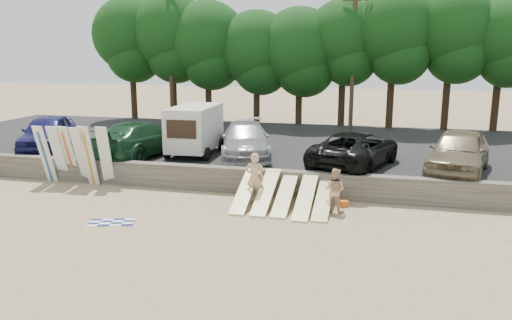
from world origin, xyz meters
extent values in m
plane|color=tan|center=(0.00, 0.00, 0.00)|extent=(120.00, 120.00, 0.00)
cube|color=#6B6356|center=(0.00, 3.00, 0.50)|extent=(44.00, 0.50, 1.00)
cube|color=#282828|center=(0.00, 10.50, 0.35)|extent=(44.00, 14.50, 0.70)
cylinder|color=#382616|center=(-13.65, 17.60, 2.72)|extent=(0.44, 0.44, 4.04)
sphere|color=#1A4B15|center=(-13.65, 17.60, 6.66)|extent=(5.29, 5.29, 5.29)
cylinder|color=#382616|center=(-10.52, 17.60, 2.75)|extent=(0.44, 0.44, 4.10)
sphere|color=#1A4B15|center=(-10.52, 17.60, 6.75)|extent=(5.48, 5.48, 5.48)
cylinder|color=#382616|center=(-7.92, 17.60, 2.56)|extent=(0.44, 0.44, 3.72)
sphere|color=#1A4B15|center=(-7.92, 17.60, 6.20)|extent=(5.49, 5.49, 5.49)
cylinder|color=#382616|center=(-4.46, 17.60, 2.38)|extent=(0.44, 0.44, 3.37)
sphere|color=#1A4B15|center=(-4.46, 17.60, 5.67)|extent=(5.13, 5.13, 5.13)
cylinder|color=#382616|center=(-1.55, 17.59, 2.39)|extent=(0.44, 0.44, 3.38)
sphere|color=#1A4B15|center=(-1.55, 17.59, 5.69)|extent=(5.39, 5.39, 5.39)
cylinder|color=#382616|center=(1.29, 17.60, 2.63)|extent=(0.44, 0.44, 3.87)
sphere|color=#1A4B15|center=(1.29, 17.60, 6.42)|extent=(4.82, 4.82, 4.82)
cylinder|color=#382616|center=(4.36, 17.32, 2.76)|extent=(0.44, 0.44, 4.13)
sphere|color=#1A4B15|center=(4.36, 17.32, 6.80)|extent=(5.15, 5.15, 5.15)
cylinder|color=#382616|center=(7.74, 17.60, 2.79)|extent=(0.44, 0.44, 4.19)
sphere|color=#1A4B15|center=(7.74, 17.60, 6.89)|extent=(5.14, 5.14, 5.14)
cylinder|color=#382616|center=(10.62, 17.57, 2.65)|extent=(0.44, 0.44, 3.89)
sphere|color=#1A4B15|center=(10.62, 17.57, 6.45)|extent=(4.73, 4.73, 4.73)
cylinder|color=#473321|center=(-10.00, 16.00, 5.20)|extent=(0.26, 0.26, 9.00)
cube|color=#473321|center=(-10.00, 16.00, 8.50)|extent=(1.50, 0.10, 0.10)
cylinder|color=#473321|center=(2.00, 16.00, 5.20)|extent=(0.26, 0.26, 9.00)
cube|color=#473321|center=(2.00, 16.00, 8.50)|extent=(1.50, 0.10, 0.10)
cube|color=beige|center=(-4.75, 6.41, 2.02)|extent=(1.94, 3.69, 2.00)
cube|color=black|center=(-4.69, 4.58, 2.20)|extent=(1.36, 0.08, 0.82)
cylinder|color=black|center=(-5.66, 5.20, 1.00)|extent=(0.20, 0.60, 0.60)
cylinder|color=black|center=(-3.76, 5.27, 1.00)|extent=(0.20, 0.60, 0.60)
cylinder|color=black|center=(-5.75, 7.56, 1.00)|extent=(0.20, 0.60, 0.60)
cylinder|color=black|center=(-3.85, 7.63, 1.00)|extent=(0.20, 0.60, 0.60)
imported|color=#16174F|center=(-12.24, 5.68, 1.57)|extent=(3.82, 5.50, 1.74)
imported|color=#14381E|center=(-7.17, 5.58, 1.51)|extent=(3.11, 5.89, 1.63)
imported|color=#959499|center=(-2.30, 6.54, 1.48)|extent=(3.59, 5.80, 1.57)
imported|color=black|center=(2.77, 5.59, 1.47)|extent=(4.06, 6.04, 1.54)
imported|color=#78684C|center=(6.87, 5.43, 1.58)|extent=(3.33, 5.53, 1.76)
cube|color=silver|center=(-10.02, 2.40, 1.26)|extent=(0.55, 0.78, 2.52)
cube|color=silver|center=(-9.48, 2.56, 1.25)|extent=(0.52, 0.82, 2.51)
cube|color=silver|center=(-9.02, 2.63, 1.25)|extent=(0.53, 0.82, 2.51)
cube|color=silver|center=(-8.35, 2.49, 1.25)|extent=(0.58, 0.84, 2.51)
cube|color=silver|center=(-7.97, 2.45, 1.28)|extent=(0.56, 0.63, 2.56)
cube|color=silver|center=(-7.27, 2.56, 1.28)|extent=(0.54, 0.63, 2.56)
cube|color=#F9F29D|center=(-0.95, 1.52, 0.58)|extent=(0.56, 2.82, 1.15)
cube|color=#F9F29D|center=(-0.19, 1.53, 0.53)|extent=(0.56, 2.86, 1.06)
cube|color=#F9F29D|center=(0.51, 1.56, 0.49)|extent=(0.56, 2.88, 0.98)
cube|color=#F9F29D|center=(1.28, 1.38, 0.48)|extent=(0.56, 2.88, 0.97)
cube|color=#F9F29D|center=(1.91, 1.53, 0.42)|extent=(0.56, 2.92, 0.84)
imported|color=tan|center=(-0.68, 1.75, 0.95)|extent=(0.70, 0.46, 1.91)
imported|color=tan|center=(2.30, 1.40, 0.79)|extent=(0.91, 0.80, 1.57)
cube|color=#227D2F|center=(1.33, 2.27, 0.16)|extent=(0.40, 0.33, 0.32)
cube|color=#C95B17|center=(2.59, 2.07, 0.11)|extent=(0.38, 0.35, 0.22)
plane|color=white|center=(-4.76, -1.51, 0.01)|extent=(1.86, 1.86, 0.00)
camera|label=1|loc=(3.62, -15.59, 5.58)|focal=35.00mm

